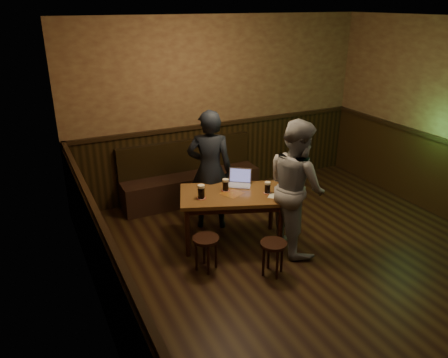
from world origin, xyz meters
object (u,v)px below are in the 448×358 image
pub_table (232,200)px  stool_left (206,244)px  person_grey (296,187)px  person_suit (210,170)px  bench (190,181)px  stool_right (273,249)px  pint_right (267,187)px  pint_left (201,192)px  pint_mid (226,185)px  laptop (240,181)px

pub_table → stool_left: bearing=-121.2°
person_grey → person_suit: bearing=40.1°
bench → pub_table: (0.00, -1.48, 0.30)m
person_suit → person_grey: bearing=152.3°
stool_right → pint_right: 0.87m
pint_left → person_grey: 1.18m
person_grey → pint_right: bearing=46.1°
pint_mid → pint_right: bearing=-33.8°
pub_table → person_suit: size_ratio=0.89×
stool_left → person_grey: size_ratio=0.25×
pub_table → person_grey: 0.84m
stool_right → person_grey: person_grey is taller
person_grey → stool_right: bearing=130.4°
bench → pint_mid: (-0.04, -1.36, 0.47)m
pint_left → person_suit: size_ratio=0.11×
person_grey → pint_mid: bearing=54.6°
pub_table → stool_left: pub_table is taller
stool_right → pint_mid: 1.09m
stool_left → pint_mid: pint_mid is taller
pint_left → person_suit: bearing=55.8°
bench → stool_right: bench is taller
laptop → person_grey: person_grey is taller
pint_right → pint_left: bearing=165.0°
pint_mid → person_grey: 0.90m
pub_table → stool_left: 0.76m
bench → pint_mid: bench is taller
bench → pint_left: (-0.41, -1.44, 0.48)m
pint_right → person_grey: person_grey is taller
pint_right → person_suit: size_ratio=0.09×
laptop → person_suit: person_suit is taller
laptop → person_suit: bearing=166.1°
bench → pint_right: size_ratio=14.34×
pint_right → person_suit: (-0.48, 0.72, 0.06)m
person_grey → bench: bearing=22.9°
pub_table → person_grey: bearing=-14.2°
person_suit → pint_left: bearing=82.1°
pint_left → laptop: laptop is taller
stool_right → laptop: 1.16m
pint_left → pint_mid: size_ratio=1.11×
stool_right → person_suit: 1.51m
stool_right → pint_left: bearing=119.4°
pint_mid → person_suit: bearing=94.1°
pint_left → pint_mid: bearing=12.0°
pint_left → laptop: bearing=15.4°
bench → laptop: (0.22, -1.27, 0.45)m
bench → person_grey: (0.66, -1.94, 0.54)m
pub_table → pint_left: bearing=-163.9°
laptop → stool_right: bearing=-60.9°
stool_right → laptop: size_ratio=1.09×
stool_right → laptop: bearing=83.6°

